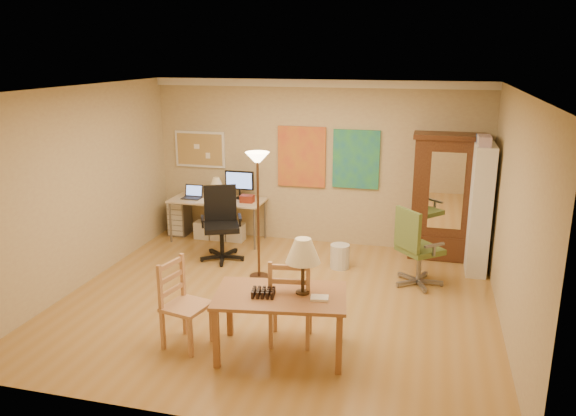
% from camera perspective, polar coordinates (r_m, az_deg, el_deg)
% --- Properties ---
extents(floor, '(5.50, 5.50, 0.00)m').
position_cam_1_polar(floor, '(7.37, -1.18, -9.47)').
color(floor, '#A97A3C').
rests_on(floor, ground).
extents(crown_molding, '(5.50, 0.08, 0.12)m').
position_cam_1_polar(crown_molding, '(9.08, 3.00, 12.54)').
color(crown_molding, white).
rests_on(crown_molding, floor).
extents(corkboard, '(0.90, 0.04, 0.62)m').
position_cam_1_polar(corkboard, '(9.83, -8.93, 5.92)').
color(corkboard, tan).
rests_on(corkboard, floor).
extents(art_panel_left, '(0.80, 0.04, 1.00)m').
position_cam_1_polar(art_panel_left, '(9.28, 1.39, 5.22)').
color(art_panel_left, gold).
rests_on(art_panel_left, floor).
extents(art_panel_right, '(0.75, 0.04, 0.95)m').
position_cam_1_polar(art_panel_right, '(9.13, 6.92, 4.93)').
color(art_panel_right, teal).
rests_on(art_panel_right, floor).
extents(dining_table, '(1.48, 1.02, 1.29)m').
position_cam_1_polar(dining_table, '(5.87, 0.07, -7.55)').
color(dining_table, brown).
rests_on(dining_table, floor).
extents(ladder_chair_back, '(0.52, 0.51, 1.00)m').
position_cam_1_polar(ladder_chair_back, '(6.22, 0.27, -9.65)').
color(ladder_chair_back, '#A7734C').
rests_on(ladder_chair_back, floor).
extents(ladder_chair_left, '(0.52, 0.53, 0.97)m').
position_cam_1_polar(ladder_chair_left, '(6.29, -10.51, -9.79)').
color(ladder_chair_left, '#A7734C').
rests_on(ladder_chair_left, floor).
extents(torchiere_lamp, '(0.33, 0.33, 1.82)m').
position_cam_1_polar(torchiere_lamp, '(7.68, -3.10, 3.04)').
color(torchiere_lamp, '#472C1C').
rests_on(torchiere_lamp, floor).
extents(computer_desk, '(1.58, 0.69, 1.20)m').
position_cam_1_polar(computer_desk, '(9.61, -6.89, -0.72)').
color(computer_desk, '#C1B08D').
rests_on(computer_desk, floor).
extents(office_chair_black, '(0.70, 0.70, 1.13)m').
position_cam_1_polar(office_chair_black, '(8.78, -6.74, -3.25)').
color(office_chair_black, black).
rests_on(office_chair_black, floor).
extents(office_chair_green, '(0.71, 0.71, 1.11)m').
position_cam_1_polar(office_chair_green, '(7.95, 12.95, -5.64)').
color(office_chair_green, slate).
rests_on(office_chair_green, floor).
extents(drawer_cart, '(0.32, 0.38, 0.63)m').
position_cam_1_polar(drawer_cart, '(10.06, -10.97, -0.89)').
color(drawer_cart, slate).
rests_on(drawer_cart, floor).
extents(armoire, '(1.06, 0.50, 1.95)m').
position_cam_1_polar(armoire, '(8.96, 15.65, 0.30)').
color(armoire, '#39180F').
rests_on(armoire, floor).
extents(bookshelf, '(0.28, 0.75, 1.88)m').
position_cam_1_polar(bookshelf, '(8.54, 18.89, -0.11)').
color(bookshelf, white).
rests_on(bookshelf, floor).
extents(wastebin, '(0.29, 0.29, 0.36)m').
position_cam_1_polar(wastebin, '(8.42, 5.29, -4.91)').
color(wastebin, silver).
rests_on(wastebin, floor).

